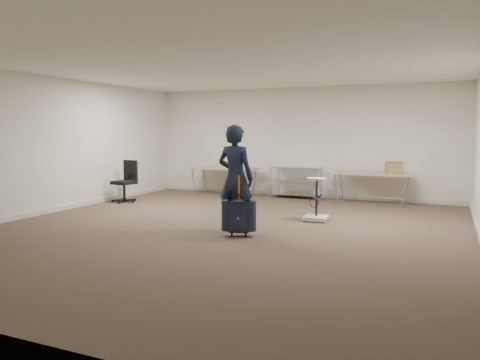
% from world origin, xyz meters
% --- Properties ---
extents(ground, '(9.00, 9.00, 0.00)m').
position_xyz_m(ground, '(0.00, 0.00, 0.00)').
color(ground, '#423128').
rests_on(ground, ground).
extents(room_shell, '(8.00, 9.00, 9.00)m').
position_xyz_m(room_shell, '(0.00, 1.38, 0.05)').
color(room_shell, beige).
rests_on(room_shell, ground).
extents(folding_table_left, '(1.80, 0.75, 0.73)m').
position_xyz_m(folding_table_left, '(-1.90, 3.95, 0.68)').
color(folding_table_left, tan).
rests_on(folding_table_left, ground).
extents(folding_table_right, '(1.80, 0.75, 0.73)m').
position_xyz_m(folding_table_right, '(1.90, 3.95, 0.68)').
color(folding_table_right, tan).
rests_on(folding_table_right, ground).
extents(wire_shelf, '(1.22, 0.47, 0.80)m').
position_xyz_m(wire_shelf, '(0.00, 4.20, 0.44)').
color(wire_shelf, silver).
rests_on(wire_shelf, ground).
extents(person, '(0.70, 0.50, 1.80)m').
position_xyz_m(person, '(0.21, 0.05, 0.90)').
color(person, black).
rests_on(person, ground).
extents(suitcase, '(0.41, 0.31, 0.98)m').
position_xyz_m(suitcase, '(0.46, -0.36, 0.33)').
color(suitcase, black).
rests_on(suitcase, ground).
extents(office_chair, '(0.60, 0.60, 0.99)m').
position_xyz_m(office_chair, '(-3.52, 1.90, 0.30)').
color(office_chair, black).
rests_on(office_chair, ground).
extents(equipment_cart, '(0.46, 0.46, 0.81)m').
position_xyz_m(equipment_cart, '(1.25, 1.43, 0.21)').
color(equipment_cart, beige).
rests_on(equipment_cart, ground).
extents(cardboard_box, '(0.42, 0.36, 0.26)m').
position_xyz_m(cardboard_box, '(2.38, 3.96, 0.86)').
color(cardboard_box, '#A37D4C').
rests_on(cardboard_box, folding_table_right).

